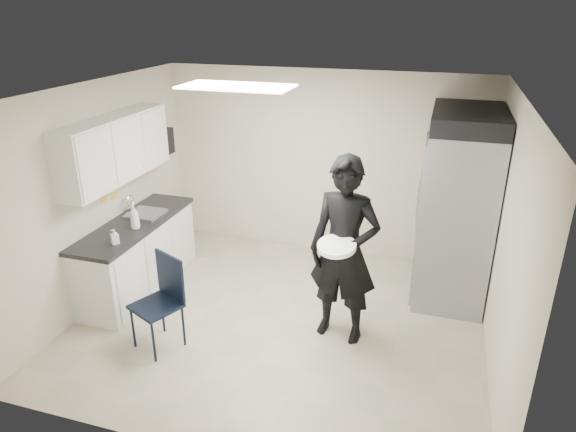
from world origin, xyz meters
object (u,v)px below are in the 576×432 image
(lower_counter, at_px, (138,257))
(commercial_fridge, at_px, (457,214))
(man_tuxedo, at_px, (344,251))
(folding_chair, at_px, (156,306))

(lower_counter, xyz_separation_m, commercial_fridge, (3.78, 1.07, 0.62))
(commercial_fridge, bearing_deg, lower_counter, -164.12)
(lower_counter, relative_size, commercial_fridge, 0.90)
(lower_counter, height_order, man_tuxedo, man_tuxedo)
(lower_counter, xyz_separation_m, folding_chair, (0.87, -1.03, 0.06))
(commercial_fridge, bearing_deg, man_tuxedo, -129.88)
(commercial_fridge, bearing_deg, folding_chair, -144.08)
(man_tuxedo, bearing_deg, folding_chair, -148.86)
(lower_counter, relative_size, folding_chair, 1.93)
(commercial_fridge, relative_size, folding_chair, 2.13)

